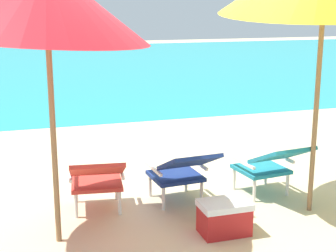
{
  "coord_description": "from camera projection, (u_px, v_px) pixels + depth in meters",
  "views": [
    {
      "loc": [
        -1.67,
        -5.06,
        2.11
      ],
      "look_at": [
        0.0,
        0.29,
        0.75
      ],
      "focal_mm": 54.05,
      "sensor_mm": 36.0,
      "label": 1
    }
  ],
  "objects": [
    {
      "name": "lounge_chair_center",
      "position": [
        182.0,
        170.0,
        5.32
      ],
      "size": [
        0.6,
        0.91,
        0.68
      ],
      "color": "navy",
      "rests_on": "ground_plane"
    },
    {
      "name": "cooler_box",
      "position": [
        224.0,
        217.0,
        4.73
      ],
      "size": [
        0.47,
        0.32,
        0.32
      ],
      "color": "red",
      "rests_on": "ground_plane"
    },
    {
      "name": "beach_umbrella_left",
      "position": [
        46.0,
        2.0,
        4.12
      ],
      "size": [
        2.19,
        2.17,
        2.49
      ],
      "color": "olive",
      "rests_on": "ground_plane"
    },
    {
      "name": "lounge_chair_right",
      "position": [
        270.0,
        163.0,
        5.55
      ],
      "size": [
        0.63,
        0.93,
        0.68
      ],
      "color": "teal",
      "rests_on": "ground_plane"
    },
    {
      "name": "ocean_band",
      "position": [
        61.0,
        66.0,
        17.46
      ],
      "size": [
        40.0,
        18.0,
        0.01
      ],
      "primitive_type": "cube",
      "color": "#28B2B7",
      "rests_on": "ground_plane"
    },
    {
      "name": "lounge_chair_left",
      "position": [
        97.0,
        177.0,
        5.09
      ],
      "size": [
        0.64,
        0.94,
        0.68
      ],
      "color": "red",
      "rests_on": "ground_plane"
    },
    {
      "name": "ground_plane",
      "position": [
        108.0,
        120.0,
        9.38
      ],
      "size": [
        40.0,
        40.0,
        0.0
      ],
      "primitive_type": "plane",
      "color": "beige"
    }
  ]
}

